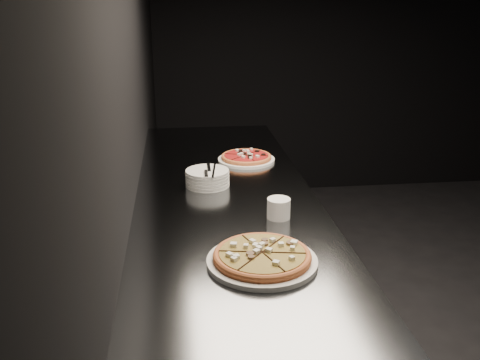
{
  "coord_description": "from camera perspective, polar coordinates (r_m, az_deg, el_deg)",
  "views": [
    {
      "loc": [
        -2.32,
        -2.05,
        1.72
      ],
      "look_at": [
        -2.08,
        -0.07,
        1.02
      ],
      "focal_mm": 40.0,
      "sensor_mm": 36.0,
      "label": 1
    }
  ],
  "objects": [
    {
      "name": "wall_left",
      "position": [
        2.08,
        -11.99,
        10.21
      ],
      "size": [
        0.02,
        5.0,
        2.8
      ],
      "primitive_type": "cube",
      "color": "black",
      "rests_on": "floor"
    },
    {
      "name": "counter",
      "position": [
        2.41,
        -1.4,
        -12.05
      ],
      "size": [
        0.74,
        2.44,
        0.92
      ],
      "color": "slate",
      "rests_on": "floor"
    },
    {
      "name": "plate_stack",
      "position": [
        2.33,
        -3.5,
        0.23
      ],
      "size": [
        0.19,
        0.19,
        0.07
      ],
      "color": "white",
      "rests_on": "counter"
    },
    {
      "name": "cutlery",
      "position": [
        2.3,
        -3.31,
        1.01
      ],
      "size": [
        0.08,
        0.2,
        0.01
      ],
      "rotation": [
        0.0,
        0.0,
        -0.02
      ],
      "color": "#ADAFB4",
      "rests_on": "plate_stack"
    },
    {
      "name": "pizza_tomato",
      "position": [
        2.67,
        0.68,
        2.4
      ],
      "size": [
        0.31,
        0.31,
        0.03
      ],
      "rotation": [
        0.0,
        0.0,
        -0.3
      ],
      "color": "white",
      "rests_on": "counter"
    },
    {
      "name": "ramekin",
      "position": [
        1.99,
        4.15,
        -2.97
      ],
      "size": [
        0.09,
        0.09,
        0.08
      ],
      "color": "white",
      "rests_on": "counter"
    },
    {
      "name": "pizza_mushroom",
      "position": [
        1.67,
        2.37,
        -8.26
      ],
      "size": [
        0.36,
        0.36,
        0.04
      ],
      "rotation": [
        0.0,
        0.0,
        -0.18
      ],
      "color": "white",
      "rests_on": "counter"
    },
    {
      "name": "wall_back",
      "position": [
        5.11,
        20.86,
        14.64
      ],
      "size": [
        5.0,
        0.02,
        2.8
      ],
      "primitive_type": "cube",
      "color": "black",
      "rests_on": "floor"
    }
  ]
}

